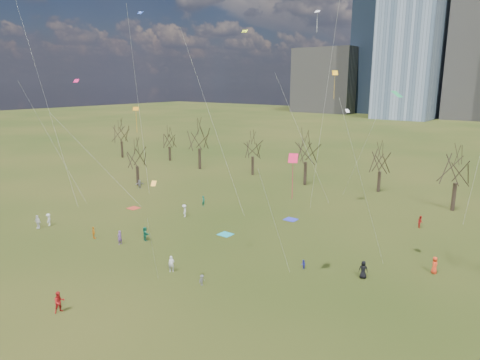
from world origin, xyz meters
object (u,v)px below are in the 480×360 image
Objects in this scene: blanket_navy at (291,219)px; person_2 at (59,302)px; blanket_teal at (225,234)px; person_1 at (171,264)px; blanket_crimson at (134,208)px; person_4 at (94,233)px.

person_2 reaches higher than blanket_navy.
blanket_teal and blanket_navy have the same top height.
person_2 is at bearing -138.67° from person_1.
blanket_teal is at bearing -1.16° from blanket_crimson.
blanket_crimson is (-17.26, 0.35, 0.00)m from blanket_teal.
blanket_navy is 22.52m from blanket_crimson.
blanket_crimson is at bearing -155.91° from blanket_navy.
blanket_navy is (3.30, 9.54, 0.00)m from blanket_teal.
person_2 is (-1.63, -10.48, 0.10)m from person_1.
person_1 reaches higher than blanket_crimson.
person_1 is at bearing -92.82° from blanket_navy.
person_4 is at bearing 57.08° from person_2.
person_1 reaches higher than person_4.
blanket_navy and blanket_crimson have the same top height.
person_2 reaches higher than blanket_teal.
blanket_crimson is at bearing 178.84° from blanket_teal.
blanket_navy is 0.91× the size of person_2.
blanket_navy is 1.00× the size of blanket_crimson.
blanket_navy is 20.54m from person_1.
person_4 reaches higher than blanket_teal.
person_4 reaches higher than blanket_navy.
person_1 is 0.89× the size of person_2.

